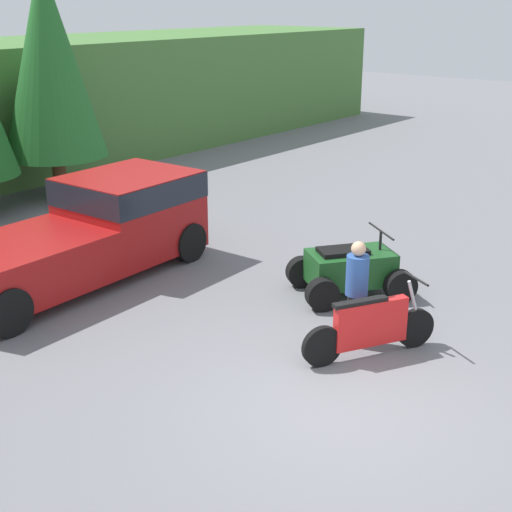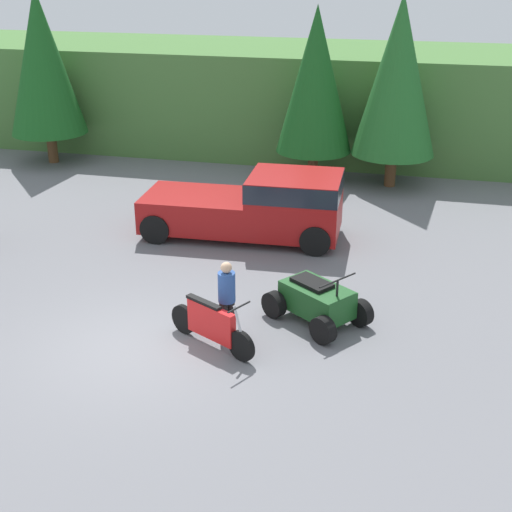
{
  "view_description": "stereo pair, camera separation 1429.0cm",
  "coord_description": "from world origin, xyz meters",
  "px_view_note": "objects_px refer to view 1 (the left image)",
  "views": [
    {
      "loc": [
        -7.02,
        -4.28,
        5.08
      ],
      "look_at": [
        1.82,
        2.89,
        0.95
      ],
      "focal_mm": 50.0,
      "sensor_mm": 36.0,
      "label": 1
    },
    {
      "loc": [
        5.2,
        -11.34,
        7.33
      ],
      "look_at": [
        1.82,
        2.89,
        0.95
      ],
      "focal_mm": 50.0,
      "sensor_mm": 36.0,
      "label": 2
    }
  ],
  "objects_px": {
    "pickup_truck_red": "(95,227)",
    "quad_atv": "(350,270)",
    "dirt_bike": "(371,327)",
    "rider_person": "(356,289)"
  },
  "relations": [
    {
      "from": "pickup_truck_red",
      "to": "dirt_bike",
      "type": "height_order",
      "value": "pickup_truck_red"
    },
    {
      "from": "pickup_truck_red",
      "to": "quad_atv",
      "type": "height_order",
      "value": "pickup_truck_red"
    },
    {
      "from": "dirt_bike",
      "to": "rider_person",
      "type": "xyz_separation_m",
      "value": [
        0.21,
        0.4,
        0.44
      ]
    },
    {
      "from": "pickup_truck_red",
      "to": "quad_atv",
      "type": "bearing_deg",
      "value": -65.22
    },
    {
      "from": "rider_person",
      "to": "quad_atv",
      "type": "bearing_deg",
      "value": 64.85
    },
    {
      "from": "quad_atv",
      "to": "rider_person",
      "type": "xyz_separation_m",
      "value": [
        -1.65,
        -1.12,
        0.45
      ]
    },
    {
      "from": "pickup_truck_red",
      "to": "quad_atv",
      "type": "distance_m",
      "value": 4.92
    },
    {
      "from": "pickup_truck_red",
      "to": "rider_person",
      "type": "xyz_separation_m",
      "value": [
        0.58,
        -5.48,
        -0.04
      ]
    },
    {
      "from": "pickup_truck_red",
      "to": "rider_person",
      "type": "bearing_deg",
      "value": -86.23
    },
    {
      "from": "quad_atv",
      "to": "rider_person",
      "type": "bearing_deg",
      "value": -109.92
    }
  ]
}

